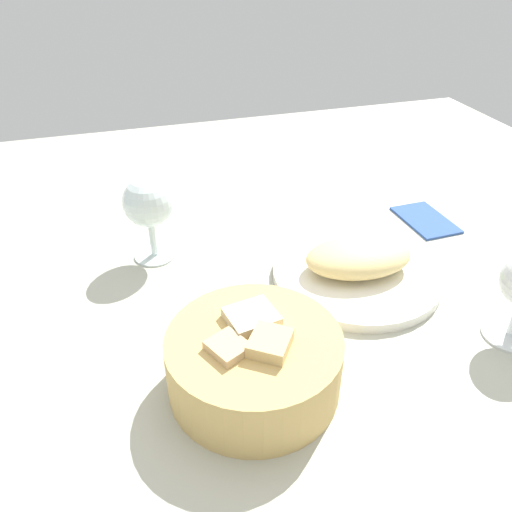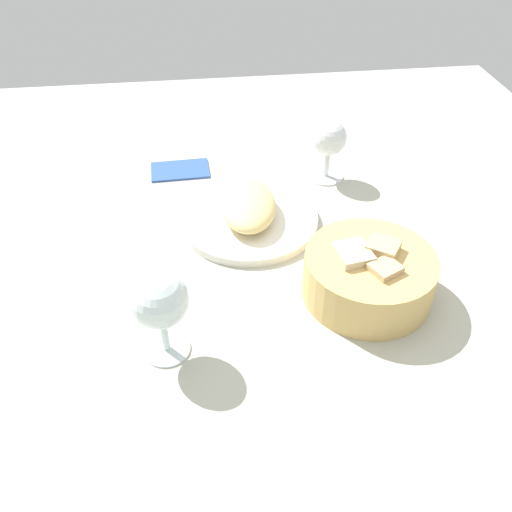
% 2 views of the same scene
% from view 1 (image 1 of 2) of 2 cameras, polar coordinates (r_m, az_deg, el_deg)
% --- Properties ---
extents(ground_plane, '(1.40, 1.40, 0.02)m').
position_cam_1_polar(ground_plane, '(0.71, 6.05, -4.03)').
color(ground_plane, '#ACAD9B').
extents(plate, '(0.23, 0.23, 0.01)m').
position_cam_1_polar(plate, '(0.73, 11.09, -1.85)').
color(plate, white).
rests_on(plate, ground_plane).
extents(omelette, '(0.16, 0.10, 0.04)m').
position_cam_1_polar(omelette, '(0.71, 11.33, -0.04)').
color(omelette, '#E8CB82').
rests_on(omelette, plate).
extents(lettuce_garnish, '(0.05, 0.05, 0.01)m').
position_cam_1_polar(lettuce_garnish, '(0.75, 14.61, -0.10)').
color(lettuce_garnish, '#42842C').
rests_on(lettuce_garnish, plate).
extents(bread_basket, '(0.18, 0.18, 0.08)m').
position_cam_1_polar(bread_basket, '(0.54, -0.25, -11.68)').
color(bread_basket, tan).
rests_on(bread_basket, ground_plane).
extents(wine_glass_near, '(0.07, 0.07, 0.13)m').
position_cam_1_polar(wine_glass_near, '(0.73, -11.96, 5.56)').
color(wine_glass_near, silver).
rests_on(wine_glass_near, ground_plane).
extents(folded_napkin, '(0.07, 0.11, 0.01)m').
position_cam_1_polar(folded_napkin, '(0.89, 18.49, 3.98)').
color(folded_napkin, '#2E5196').
rests_on(folded_napkin, ground_plane).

